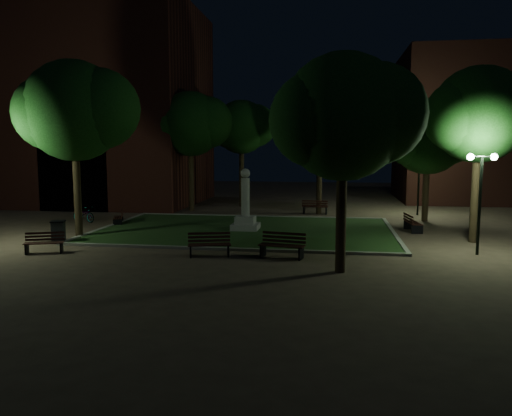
# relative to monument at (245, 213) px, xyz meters

# --- Properties ---
(ground) EXTENTS (80.00, 80.00, 0.00)m
(ground) POSITION_rel_monument_xyz_m (0.00, -2.00, -0.96)
(ground) COLOR brown
(lawn) EXTENTS (15.00, 10.00, 0.08)m
(lawn) POSITION_rel_monument_xyz_m (0.00, 0.00, -0.92)
(lawn) COLOR #213C18
(lawn) RESTS_ON ground
(lawn_kerb) EXTENTS (15.40, 10.40, 0.12)m
(lawn_kerb) POSITION_rel_monument_xyz_m (0.00, 0.00, -0.90)
(lawn_kerb) COLOR slate
(lawn_kerb) RESTS_ON ground
(monument) EXTENTS (1.40, 1.40, 3.20)m
(monument) POSITION_rel_monument_xyz_m (0.00, 0.00, 0.00)
(monument) COLOR gray
(monument) RESTS_ON lawn
(building_main) EXTENTS (20.00, 12.00, 15.00)m
(building_main) POSITION_rel_monument_xyz_m (-15.86, 11.79, 6.42)
(building_main) COLOR #4A1F17
(building_main) RESTS_ON ground
(building_far) EXTENTS (16.00, 10.00, 12.00)m
(building_far) POSITION_rel_monument_xyz_m (18.00, 18.00, 5.04)
(building_far) COLOR #4A1F17
(building_far) RESTS_ON ground
(tree_west) EXTENTS (5.88, 4.80, 8.50)m
(tree_west) POSITION_rel_monument_xyz_m (-7.62, -3.10, 5.13)
(tree_west) COLOR black
(tree_west) RESTS_ON ground
(tree_north_wl) EXTENTS (5.43, 4.43, 8.18)m
(tree_north_wl) POSITION_rel_monument_xyz_m (-5.06, 7.80, 5.00)
(tree_north_wl) COLOR black
(tree_north_wl) RESTS_ON ground
(tree_north_er) EXTENTS (5.09, 4.16, 8.20)m
(tree_north_er) POSITION_rel_monument_xyz_m (3.72, 7.37, 5.15)
(tree_north_er) COLOR black
(tree_north_er) RESTS_ON ground
(tree_ne) EXTENTS (5.36, 4.38, 7.16)m
(tree_ne) POSITION_rel_monument_xyz_m (10.08, 5.10, 4.01)
(tree_ne) COLOR black
(tree_ne) RESTS_ON ground
(tree_east) EXTENTS (5.34, 4.36, 8.02)m
(tree_east) POSITION_rel_monument_xyz_m (11.06, -1.55, 4.88)
(tree_east) COLOR black
(tree_east) RESTS_ON ground
(tree_se) EXTENTS (5.35, 4.37, 7.58)m
(tree_se) POSITION_rel_monument_xyz_m (4.90, -8.15, 4.43)
(tree_se) COLOR black
(tree_se) RESTS_ON ground
(tree_far_north) EXTENTS (4.82, 3.94, 7.83)m
(tree_far_north) POSITION_rel_monument_xyz_m (-2.10, 10.82, 4.89)
(tree_far_north) COLOR black
(tree_far_north) RESTS_ON ground
(lamppost_se) EXTENTS (1.18, 0.28, 4.13)m
(lamppost_se) POSITION_rel_monument_xyz_m (10.40, -4.38, 1.96)
(lamppost_se) COLOR black
(lamppost_se) RESTS_ON ground
(lamppost_nw) EXTENTS (1.18, 0.28, 4.47)m
(lamppost_nw) POSITION_rel_monument_xyz_m (-11.05, 8.17, 2.17)
(lamppost_nw) COLOR black
(lamppost_nw) RESTS_ON ground
(lamppost_ne) EXTENTS (1.18, 0.28, 4.43)m
(lamppost_ne) POSITION_rel_monument_xyz_m (9.99, 7.75, 2.14)
(lamppost_ne) COLOR black
(lamppost_ne) RESTS_ON ground
(bench_near_left) EXTENTS (1.81, 1.03, 0.94)m
(bench_near_left) POSITION_rel_monument_xyz_m (-0.39, -6.27, -0.51)
(bench_near_left) COLOR black
(bench_near_left) RESTS_ON ground
(bench_near_right) EXTENTS (1.89, 0.96, 0.99)m
(bench_near_right) POSITION_rel_monument_xyz_m (2.56, -6.11, -0.49)
(bench_near_right) COLOR black
(bench_near_right) RESTS_ON ground
(bench_west_near) EXTENTS (1.64, 1.05, 0.85)m
(bench_west_near) POSITION_rel_monument_xyz_m (-7.33, -6.72, -0.56)
(bench_west_near) COLOR black
(bench_west_near) RESTS_ON ground
(bench_left_side) EXTENTS (0.99, 1.54, 0.80)m
(bench_left_side) POSITION_rel_monument_xyz_m (-7.51, 1.07, -0.58)
(bench_left_side) COLOR black
(bench_left_side) RESTS_ON ground
(bench_right_side) EXTENTS (0.79, 1.72, 0.91)m
(bench_right_side) POSITION_rel_monument_xyz_m (8.63, 1.09, -0.53)
(bench_right_side) COLOR black
(bench_right_side) RESTS_ON ground
(bench_far_side) EXTENTS (1.72, 0.72, 0.92)m
(bench_far_side) POSITION_rel_monument_xyz_m (3.39, 7.33, -0.52)
(bench_far_side) COLOR black
(bench_far_side) RESTS_ON ground
(trash_bin) EXTENTS (0.76, 0.76, 1.03)m
(trash_bin) POSITION_rel_monument_xyz_m (-7.92, -4.62, -0.43)
(trash_bin) COLOR black
(trash_bin) RESTS_ON ground
(bicycle) EXTENTS (1.85, 1.23, 0.92)m
(bicycle) POSITION_rel_monument_xyz_m (-9.98, 1.66, -0.50)
(bicycle) COLOR black
(bicycle) RESTS_ON ground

